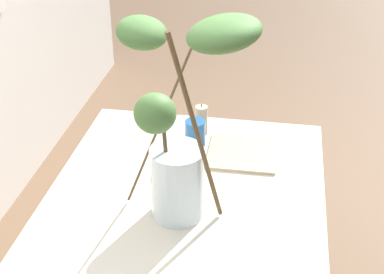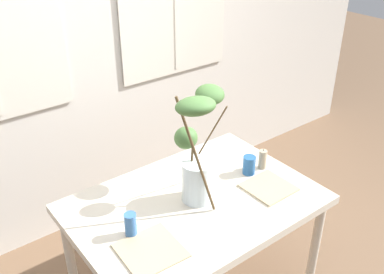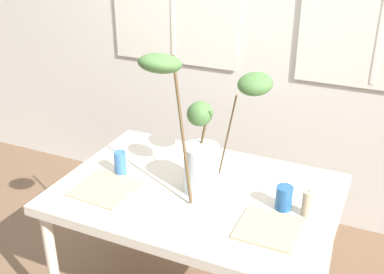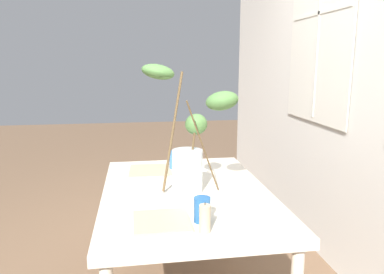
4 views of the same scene
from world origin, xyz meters
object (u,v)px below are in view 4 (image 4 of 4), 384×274
Objects in this scene: plate_square_right at (162,221)px; drinking_glass_blue_right at (202,210)px; vase_with_branches at (188,139)px; dining_table at (186,202)px; drinking_glass_blue_left at (174,160)px; plate_square_left at (151,170)px; pillar_candle at (205,219)px.

drinking_glass_blue_right is at bearing 84.66° from plate_square_right.
drinking_glass_blue_right is 0.19m from plate_square_right.
plate_square_right is (0.38, -0.17, -0.29)m from vase_with_branches.
drinking_glass_blue_left is at bearing -176.79° from dining_table.
drinking_glass_blue_left reaches higher than drinking_glass_blue_right.
plate_square_left is 2.12× the size of pillar_candle.
plate_square_right is (-0.02, -0.18, -0.05)m from drinking_glass_blue_right.
plate_square_right is at bearing -9.75° from drinking_glass_blue_left.
plate_square_left reaches higher than dining_table.
plate_square_right is at bearing -24.34° from vase_with_branches.
plate_square_right reaches higher than dining_table.
dining_table is at bearing 157.88° from plate_square_right.
plate_square_right reaches higher than plate_square_left.
vase_with_branches reaches higher than plate_square_right.
vase_with_branches reaches higher than drinking_glass_blue_left.
dining_table is at bearing -177.78° from drinking_glass_blue_right.
plate_square_right is at bearing -22.12° from dining_table.
pillar_candle is at bearing 0.09° from vase_with_branches.
vase_with_branches is at bearing -179.91° from pillar_candle.
drinking_glass_blue_right is at bearing 1.17° from vase_with_branches.
dining_table is at bearing -160.15° from vase_with_branches.
drinking_glass_blue_left is at bearing -177.29° from drinking_glass_blue_right.
drinking_glass_blue_left is 0.16m from plate_square_left.
pillar_candle reaches higher than plate_square_right.
vase_with_branches is 0.46m from drinking_glass_blue_right.
drinking_glass_blue_right is at bearing 2.71° from drinking_glass_blue_left.
drinking_glass_blue_left is (-0.41, -0.02, 0.13)m from dining_table.
vase_with_branches is at bearing -178.83° from drinking_glass_blue_right.
dining_table is 5.27× the size of plate_square_right.
drinking_glass_blue_left is 1.11× the size of drinking_glass_blue_right.
drinking_glass_blue_right is 0.85× the size of pillar_candle.
dining_table is 10.57× the size of drinking_glass_blue_left.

